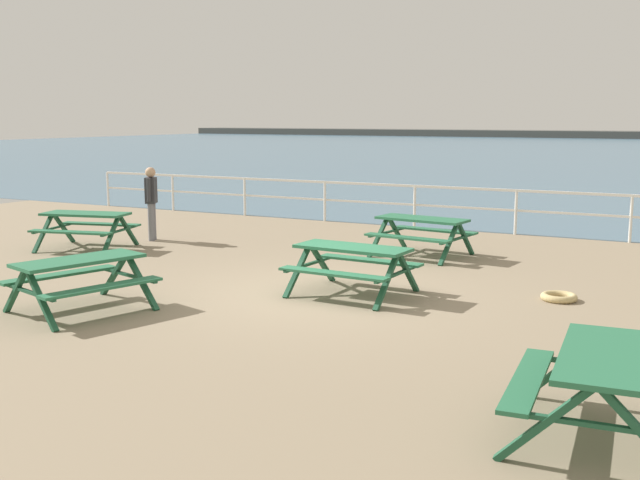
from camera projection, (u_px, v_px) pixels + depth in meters
The scene contains 9 objects.
ground_plane at pixel (316, 301), 12.16m from camera, with size 30.00×24.00×0.20m, color gray.
seaward_railing at pixel (464, 200), 18.80m from camera, with size 23.07×0.07×1.08m.
picnic_table_near_left at pixel (80, 272), 11.02m from camera, with size 1.95×2.15×0.80m.
picnic_table_near_right at pixel (86, 222), 16.25m from camera, with size 2.11×1.89×0.80m.
picnic_table_far_left at pixel (602, 374), 6.65m from camera, with size 1.67×1.92×0.80m.
picnic_table_far_right at pixel (422, 227), 15.44m from camera, with size 1.97×1.73×0.80m.
picnic_table_seaward at pixel (352, 258), 12.07m from camera, with size 1.87×1.62×0.80m.
visitor at pixel (151, 199), 17.34m from camera, with size 0.35×0.48×1.66m.
rope_coil at pixel (559, 297), 11.76m from camera, with size 0.55×0.55×0.11m, color tan.
Camera 1 is at (5.57, -10.47, 2.79)m, focal length 43.18 mm.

